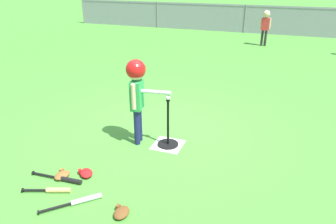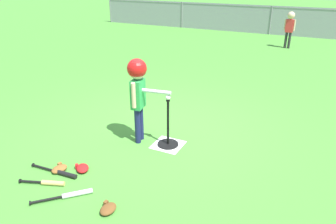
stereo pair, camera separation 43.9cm
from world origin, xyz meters
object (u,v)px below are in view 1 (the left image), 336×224
object	(u,v)px
spare_bat_silver	(80,201)
glove_tossed_aside	(86,173)
batter_child	(137,85)
glove_by_plate	(121,212)
batting_tee	(168,138)
spare_bat_black	(64,179)
spare_bat_wood	(53,190)
baseball_on_tee	(168,97)
fielder_deep_center	(265,23)
glove_near_bats	(62,175)

from	to	relation	value
spare_bat_silver	glove_tossed_aside	size ratio (longest dim) A/B	1.99
batter_child	glove_by_plate	bearing A→B (deg)	-71.79
batting_tee	spare_bat_silver	bearing A→B (deg)	-106.66
batter_child	spare_bat_black	xyz separation A→B (m)	(-0.47, -1.25, -0.90)
spare_bat_wood	baseball_on_tee	bearing A→B (deg)	60.00
spare_bat_silver	spare_bat_wood	size ratio (longest dim) A/B	0.95
spare_bat_black	fielder_deep_center	bearing A→B (deg)	79.89
baseball_on_tee	spare_bat_black	distance (m)	1.77
batting_tee	baseball_on_tee	size ratio (longest dim) A/B	10.02
spare_bat_black	spare_bat_wood	bearing A→B (deg)	-83.68
spare_bat_black	glove_by_plate	distance (m)	1.02
fielder_deep_center	glove_tossed_aside	xyz separation A→B (m)	(-1.44, -8.95, -0.74)
glove_by_plate	batter_child	bearing A→B (deg)	108.21
batting_tee	fielder_deep_center	size ratio (longest dim) A/B	0.61
spare_bat_black	glove_near_bats	world-z (taller)	glove_near_bats
spare_bat_black	glove_tossed_aside	bearing A→B (deg)	45.69
batting_tee	glove_near_bats	distance (m)	1.60
batter_child	spare_bat_silver	distance (m)	1.79
spare_bat_silver	glove_near_bats	xyz separation A→B (m)	(-0.51, 0.35, 0.01)
baseball_on_tee	glove_near_bats	xyz separation A→B (m)	(-0.99, -1.26, -0.74)
baseball_on_tee	glove_near_bats	bearing A→B (deg)	-128.12
fielder_deep_center	spare_bat_silver	bearing A→B (deg)	-97.20
batter_child	glove_near_bats	bearing A→B (deg)	-114.07
glove_by_plate	glove_tossed_aside	distance (m)	0.93
batting_tee	spare_bat_silver	distance (m)	1.68
spare_bat_wood	glove_near_bats	bearing A→B (deg)	107.74
spare_bat_wood	glove_by_plate	distance (m)	0.95
batting_tee	baseball_on_tee	bearing A→B (deg)	180.00
spare_bat_black	glove_by_plate	size ratio (longest dim) A/B	3.16
baseball_on_tee	spare_bat_black	xyz separation A→B (m)	(-0.92, -1.32, -0.75)
fielder_deep_center	spare_bat_black	bearing A→B (deg)	-100.11
baseball_on_tee	spare_bat_silver	xyz separation A→B (m)	(-0.48, -1.61, -0.75)
baseball_on_tee	fielder_deep_center	world-z (taller)	fielder_deep_center
fielder_deep_center	spare_bat_silver	size ratio (longest dim) A/B	2.25
spare_bat_black	batter_child	bearing A→B (deg)	69.59
batting_tee	glove_by_plate	world-z (taller)	batting_tee
fielder_deep_center	glove_near_bats	distance (m)	9.28
glove_tossed_aside	spare_bat_black	bearing A→B (deg)	-134.31
batter_child	glove_tossed_aside	size ratio (longest dim) A/B	4.84
spare_bat_silver	fielder_deep_center	bearing A→B (deg)	82.80
glove_tossed_aside	batter_child	bearing A→B (deg)	75.63
spare_bat_wood	spare_bat_black	size ratio (longest dim) A/B	0.79
glove_near_bats	glove_tossed_aside	xyz separation A→B (m)	(0.26, 0.14, 0.00)
fielder_deep_center	spare_bat_silver	xyz separation A→B (m)	(-1.19, -9.44, -0.75)
baseball_on_tee	spare_bat_wood	size ratio (longest dim) A/B	0.13
fielder_deep_center	baseball_on_tee	bearing A→B (deg)	-95.19
baseball_on_tee	spare_bat_silver	world-z (taller)	baseball_on_tee
batting_tee	glove_near_bats	bearing A→B (deg)	-128.12
baseball_on_tee	spare_bat_wood	distance (m)	1.94
fielder_deep_center	glove_tossed_aside	size ratio (longest dim) A/B	4.48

